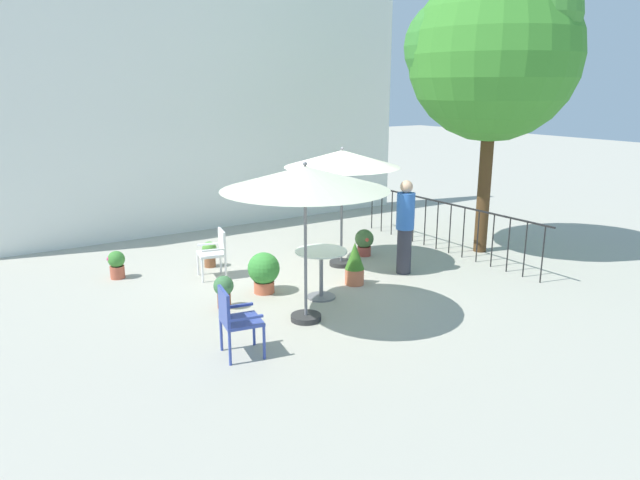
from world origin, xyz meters
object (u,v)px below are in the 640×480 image
patio_umbrella_1 (305,179)px  potted_plant_1 (355,263)px  patio_umbrella_0 (342,160)px  patio_chair_1 (235,317)px  potted_plant_0 (364,241)px  potted_plant_5 (264,271)px  potted_plant_3 (224,289)px  standing_person (405,226)px  cafe_table_0 (321,265)px  patio_chair_0 (215,250)px  shade_tree (494,55)px  potted_plant_2 (210,253)px  potted_plant_4 (117,264)px

patio_umbrella_1 → potted_plant_1: bearing=30.4°
patio_umbrella_0 → patio_chair_1: 4.30m
potted_plant_0 → potted_plant_5: size_ratio=0.79×
patio_chair_1 → potted_plant_3: bearing=71.3°
patio_umbrella_1 → standing_person: (2.62, 0.91, -1.17)m
potted_plant_3 → potted_plant_5: bearing=18.2°
patio_umbrella_1 → potted_plant_0: bearing=38.9°
cafe_table_0 → potted_plant_0: (2.02, 1.53, -0.25)m
potted_plant_0 → cafe_table_0: bearing=-142.7°
patio_chair_1 → potted_plant_1: patio_chair_1 is taller
patio_umbrella_0 → patio_chair_0: (-2.24, 0.64, -1.48)m
potted_plant_1 → potted_plant_5: size_ratio=1.09×
cafe_table_0 → potted_plant_1: size_ratio=1.11×
patio_chair_0 → standing_person: bearing=-29.1°
shade_tree → cafe_table_0: (-4.25, -0.54, -3.28)m
potted_plant_2 → potted_plant_1: bearing=-53.4°
shade_tree → potted_plant_2: size_ratio=11.21×
patio_umbrella_1 → shade_tree: bearing=13.6°
potted_plant_3 → potted_plant_5: potted_plant_5 is taller
potted_plant_1 → potted_plant_5: bearing=162.6°
patio_chair_1 → patio_chair_0: bearing=71.3°
patio_chair_1 → potted_plant_3: size_ratio=1.75×
shade_tree → standing_person: bearing=-173.0°
cafe_table_0 → potted_plant_5: 0.97m
potted_plant_0 → potted_plant_4: bearing=164.7°
cafe_table_0 → patio_chair_1: patio_chair_1 is taller
cafe_table_0 → patio_chair_0: bearing=117.5°
cafe_table_0 → potted_plant_0: cafe_table_0 is taller
cafe_table_0 → potted_plant_2: bearing=108.7°
cafe_table_0 → potted_plant_3: cafe_table_0 is taller
shade_tree → potted_plant_1: bearing=-175.0°
patio_umbrella_0 → patio_umbrella_1: size_ratio=0.95×
patio_umbrella_1 → patio_chair_0: patio_umbrella_1 is taller
potted_plant_2 → potted_plant_3: size_ratio=0.96×
cafe_table_0 → patio_chair_0: 2.12m
patio_chair_0 → patio_chair_1: 3.20m
standing_person → patio_chair_0: bearing=150.9°
shade_tree → patio_chair_1: size_ratio=6.13×
potted_plant_0 → potted_plant_3: bearing=-162.5°
patio_umbrella_1 → potted_plant_1: (1.51, 0.89, -1.67)m
standing_person → patio_umbrella_1: bearing=-160.9°
potted_plant_4 → potted_plant_0: bearing=-15.3°
potted_plant_3 → standing_person: bearing=-2.9°
patio_chair_1 → potted_plant_4: 3.93m
patio_chair_1 → cafe_table_0: bearing=29.7°
patio_chair_0 → potted_plant_4: bearing=149.5°
patio_umbrella_0 → patio_umbrella_1: bearing=-135.7°
potted_plant_2 → potted_plant_3: (-0.63, -2.06, 0.03)m
patio_chair_1 → potted_plant_5: 2.30m
standing_person → potted_plant_4: bearing=150.5°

